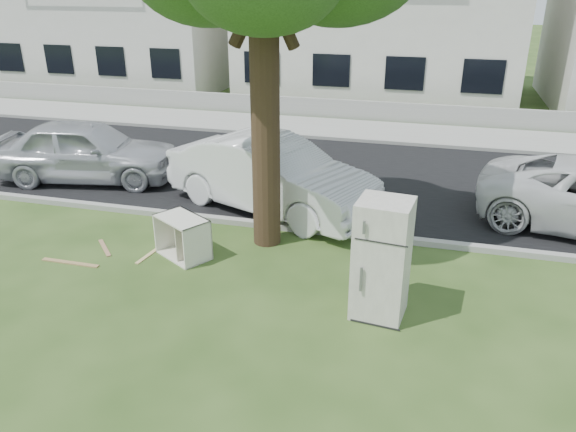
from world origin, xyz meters
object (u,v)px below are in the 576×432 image
(car_left, at_px, (87,151))
(car_center, at_px, (272,175))
(cabinet, at_px, (183,237))
(fridge, at_px, (382,259))

(car_left, bearing_deg, car_center, -108.00)
(car_center, bearing_deg, cabinet, -178.74)
(car_center, height_order, car_left, car_center)
(car_center, xyz_separation_m, car_left, (-5.16, 0.71, -0.03))
(cabinet, xyz_separation_m, car_left, (-4.19, 3.36, 0.40))
(fridge, relative_size, car_center, 0.38)
(fridge, bearing_deg, car_center, 134.20)
(fridge, xyz_separation_m, car_center, (-2.83, 3.69, -0.14))
(cabinet, height_order, car_left, car_left)
(car_center, bearing_deg, fridge, -121.12)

